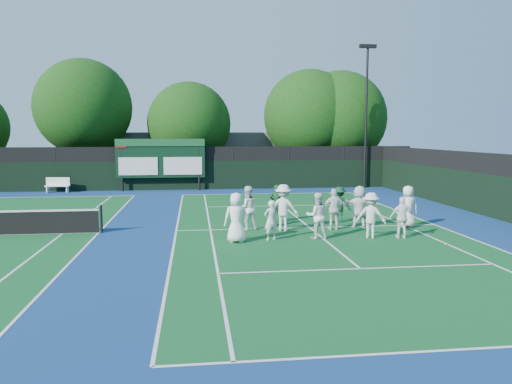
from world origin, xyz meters
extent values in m
plane|color=#163A0F|center=(0.00, 0.00, 0.00)|extent=(120.00, 120.00, 0.00)
cube|color=navy|center=(-6.00, 1.00, 0.00)|extent=(34.00, 32.00, 0.01)
cube|color=#104F22|center=(0.00, 1.00, 0.01)|extent=(10.97, 23.77, 0.00)
cube|color=silver|center=(0.00, -10.88, 0.01)|extent=(10.97, 0.08, 0.00)
cube|color=silver|center=(0.00, 12.88, 0.01)|extent=(10.97, 0.08, 0.00)
cube|color=silver|center=(-5.49, 1.00, 0.01)|extent=(0.08, 23.77, 0.00)
cube|color=silver|center=(5.49, 1.00, 0.01)|extent=(0.08, 23.77, 0.00)
cube|color=silver|center=(-4.12, 1.00, 0.01)|extent=(0.08, 23.77, 0.00)
cube|color=silver|center=(4.12, 1.00, 0.01)|extent=(0.08, 23.77, 0.00)
cube|color=silver|center=(0.00, -5.40, 0.01)|extent=(8.23, 0.08, 0.00)
cube|color=silver|center=(0.00, 7.40, 0.01)|extent=(8.23, 0.08, 0.00)
cube|color=silver|center=(0.00, 1.00, 0.01)|extent=(0.08, 12.80, 0.00)
cube|color=silver|center=(-14.00, 12.88, 0.01)|extent=(10.97, 0.08, 0.00)
cube|color=silver|center=(-8.52, 1.00, 0.01)|extent=(0.08, 23.77, 0.00)
cube|color=silver|center=(-9.88, 1.00, 0.01)|extent=(0.08, 23.77, 0.00)
cube|color=silver|center=(-14.00, 7.40, 0.01)|extent=(8.23, 0.08, 0.00)
cube|color=black|center=(-6.00, 16.00, 1.00)|extent=(34.00, 0.08, 2.00)
cube|color=black|center=(-6.00, 16.00, 2.50)|extent=(34.00, 0.05, 1.00)
cube|color=black|center=(9.00, 1.00, 1.00)|extent=(0.08, 32.00, 2.00)
cylinder|color=black|center=(-9.60, 15.60, 1.75)|extent=(0.16, 0.16, 3.50)
cylinder|color=black|center=(-4.40, 15.60, 1.75)|extent=(0.16, 0.16, 3.50)
cube|color=black|center=(-7.00, 15.60, 2.20)|extent=(6.00, 0.15, 2.60)
cube|color=#154C24|center=(-7.00, 15.50, 3.30)|extent=(6.00, 0.05, 0.50)
cube|color=silver|center=(-8.50, 15.50, 1.70)|extent=(2.60, 0.04, 1.20)
cube|color=silver|center=(-5.50, 15.50, 1.70)|extent=(2.60, 0.04, 1.20)
cube|color=maroon|center=(-9.60, 15.50, 3.20)|extent=(0.70, 0.04, 0.50)
cube|color=#58585D|center=(-2.00, 24.00, 2.00)|extent=(18.00, 6.00, 4.00)
cylinder|color=black|center=(7.50, 15.70, 5.00)|extent=(0.16, 0.16, 10.00)
cube|color=black|center=(7.50, 15.70, 10.00)|extent=(1.20, 0.30, 0.25)
cylinder|color=black|center=(-8.40, 1.00, 0.55)|extent=(0.10, 0.10, 1.10)
cube|color=white|center=(-13.77, 15.30, 0.44)|extent=(1.63, 0.64, 0.06)
cube|color=white|center=(-13.77, 15.46, 0.74)|extent=(1.58, 0.28, 0.53)
cube|color=white|center=(-14.40, 15.30, 0.21)|extent=(0.11, 0.37, 0.42)
cube|color=white|center=(-13.13, 15.30, 0.21)|extent=(0.11, 0.37, 0.42)
cylinder|color=black|center=(-12.77, 19.50, 1.59)|extent=(0.44, 0.44, 3.17)
sphere|color=#0E340B|center=(-12.77, 19.50, 5.83)|extent=(7.07, 7.07, 7.07)
sphere|color=#0E340B|center=(-12.17, 19.80, 5.12)|extent=(4.95, 4.95, 4.95)
cylinder|color=black|center=(-5.06, 19.50, 1.14)|extent=(0.44, 0.44, 2.29)
sphere|color=#0E340B|center=(-5.06, 19.50, 4.65)|extent=(6.30, 6.30, 6.30)
sphere|color=#0E340B|center=(-4.46, 19.80, 4.02)|extent=(4.41, 4.41, 4.41)
cylinder|color=black|center=(4.27, 19.50, 1.28)|extent=(0.44, 0.44, 2.56)
sphere|color=#0E340B|center=(4.27, 19.50, 5.26)|extent=(7.20, 7.20, 7.20)
sphere|color=#0E340B|center=(4.87, 19.80, 4.54)|extent=(5.04, 5.04, 5.04)
cylinder|color=black|center=(6.68, 19.50, 1.17)|extent=(0.44, 0.44, 2.33)
sphere|color=#0E340B|center=(6.68, 19.50, 5.10)|extent=(7.38, 7.38, 7.38)
sphere|color=#0E340B|center=(7.28, 19.80, 4.36)|extent=(5.17, 5.17, 5.17)
sphere|color=#CFDE1A|center=(-0.56, 0.82, 0.03)|extent=(0.07, 0.07, 0.07)
sphere|color=#CFDE1A|center=(4.04, -2.70, 0.03)|extent=(0.07, 0.07, 0.07)
sphere|color=#CFDE1A|center=(-3.26, -0.36, 0.03)|extent=(0.07, 0.07, 0.07)
sphere|color=#CFDE1A|center=(2.44, 1.38, 0.03)|extent=(0.07, 0.07, 0.07)
imported|color=white|center=(-3.26, -1.39, 0.91)|extent=(0.90, 0.60, 1.81)
imported|color=silver|center=(-1.97, -1.18, 0.74)|extent=(0.64, 0.54, 1.48)
imported|color=white|center=(-0.22, -1.11, 0.87)|extent=(0.86, 0.68, 1.73)
imported|color=silver|center=(1.81, -1.25, 0.86)|extent=(1.27, 1.04, 1.72)
imported|color=white|center=(2.95, -1.46, 0.78)|extent=(0.97, 0.53, 1.57)
imported|color=white|center=(-2.62, 0.88, 0.90)|extent=(1.00, 0.85, 1.80)
imported|color=silver|center=(-1.20, 0.53, 0.94)|extent=(1.37, 1.05, 1.87)
imported|color=white|center=(0.89, 0.49, 0.84)|extent=(1.01, 0.46, 1.69)
imported|color=white|center=(2.08, 0.88, 0.88)|extent=(1.71, 0.99, 1.76)
imported|color=white|center=(4.08, 0.62, 0.88)|extent=(0.89, 0.62, 1.75)
imported|color=#0F381A|center=(-1.14, 2.54, 0.84)|extent=(0.70, 0.57, 1.67)
imported|color=#0F3721|center=(1.60, 2.15, 0.79)|extent=(1.09, 0.72, 1.58)
camera|label=1|loc=(-4.74, -18.99, 3.90)|focal=35.00mm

